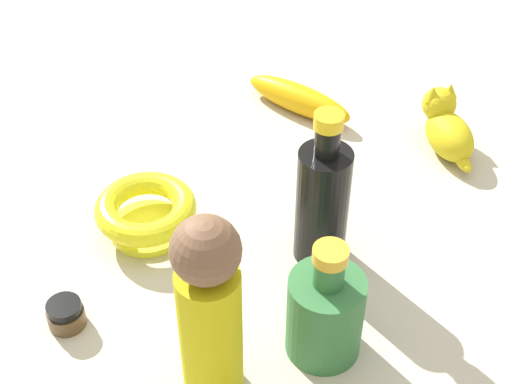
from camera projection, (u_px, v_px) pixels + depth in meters
name	position (u px, v px, depth m)	size (l,w,h in m)	color
ground	(256.00, 219.00, 0.98)	(2.00, 2.00, 0.00)	#BCB29E
bowl	(146.00, 212.00, 0.94)	(0.13, 0.13, 0.05)	yellow
cat_figurine	(447.00, 127.00, 1.07)	(0.11, 0.11, 0.09)	gold
bottle_tall	(323.00, 201.00, 0.88)	(0.06, 0.06, 0.21)	black
person_figure_adult	(209.00, 311.00, 0.71)	(0.08, 0.08, 0.24)	gold
banana	(299.00, 99.00, 1.16)	(0.18, 0.04, 0.04)	#E9A70C
nail_polish_jar	(66.00, 314.00, 0.84)	(0.04, 0.04, 0.03)	brown
bottle_short	(325.00, 312.00, 0.79)	(0.08, 0.08, 0.15)	#306C38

